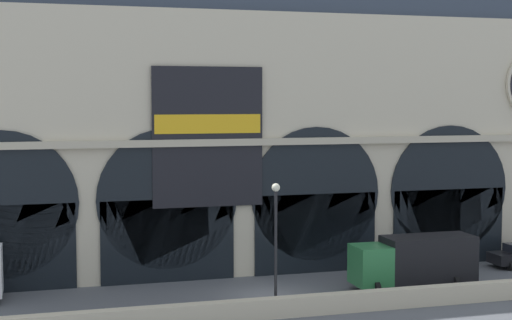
# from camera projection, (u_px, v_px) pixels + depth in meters

# --- Properties ---
(ground_plane) EXTENTS (200.00, 200.00, 0.00)m
(ground_plane) POSITION_uv_depth(u_px,v_px,m) (266.00, 296.00, 44.30)
(ground_plane) COLOR #54565B
(quay_parapet_wall) EXTENTS (90.00, 0.70, 1.04)m
(quay_parapet_wall) POSITION_uv_depth(u_px,v_px,m) (291.00, 306.00, 40.09)
(quay_parapet_wall) COLOR beige
(quay_parapet_wall) RESTS_ON ground
(station_building) EXTENTS (50.31, 5.29, 21.20)m
(station_building) POSITION_uv_depth(u_px,v_px,m) (234.00, 115.00, 50.64)
(station_building) COLOR beige
(station_building) RESTS_ON ground
(box_truck_mideast) EXTENTS (7.50, 2.91, 3.12)m
(box_truck_mideast) POSITION_uv_depth(u_px,v_px,m) (415.00, 260.00, 45.97)
(box_truck_mideast) COLOR #2D7A42
(box_truck_mideast) RESTS_ON ground
(street_lamp_quayside) EXTENTS (0.44, 0.44, 6.90)m
(street_lamp_quayside) POSITION_uv_depth(u_px,v_px,m) (276.00, 230.00, 40.39)
(street_lamp_quayside) COLOR black
(street_lamp_quayside) RESTS_ON ground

